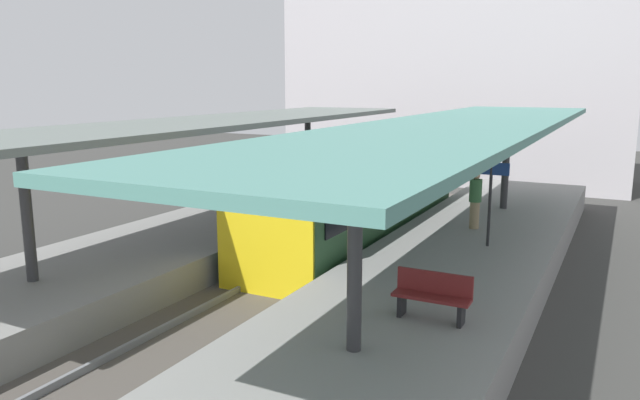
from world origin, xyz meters
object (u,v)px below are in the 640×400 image
platform_bench (432,294)px  commuter_train (360,195)px  platform_sign (491,185)px  passenger_near_bench (475,199)px

platform_bench → commuter_train: bearing=122.3°
platform_sign → commuter_train: bearing=159.8°
platform_bench → passenger_near_bench: 7.45m
platform_bench → platform_sign: size_ratio=0.63×
commuter_train → platform_sign: size_ratio=5.14×
commuter_train → platform_bench: size_ratio=8.12×
commuter_train → platform_bench: 8.48m
commuter_train → passenger_near_bench: size_ratio=6.76×
platform_bench → passenger_near_bench: passenger_near_bench is taller
platform_bench → platform_sign: bearing=91.8°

